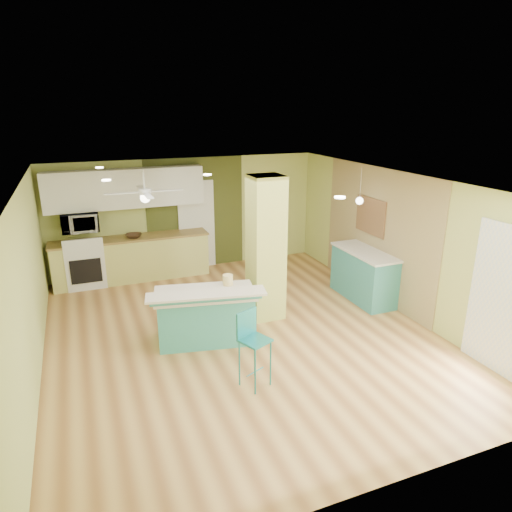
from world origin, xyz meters
The scene contains 23 objects.
floor centered at (0.00, 0.00, -0.01)m, with size 6.00×7.00×0.01m, color #996335.
ceiling centered at (0.00, 0.00, 2.50)m, with size 6.00×7.00×0.01m, color white.
wall_back centered at (0.00, 3.50, 1.25)m, with size 6.00×0.01×2.50m, color #BFCA6C.
wall_front centered at (0.00, -3.50, 1.25)m, with size 6.00×0.01×2.50m, color #BFCA6C.
wall_left centered at (-3.00, 0.00, 1.25)m, with size 0.01×7.00×2.50m, color #BFCA6C.
wall_right centered at (3.00, 0.00, 1.25)m, with size 0.01×7.00×2.50m, color #BFCA6C.
wood_panel centered at (2.99, 0.60, 1.25)m, with size 0.02×3.40×2.50m, color #8F7951.
olive_accent centered at (0.20, 3.49, 1.25)m, with size 2.20×0.02×2.50m, color #454B1E.
interior_door centered at (0.20, 3.46, 1.00)m, with size 0.82×0.05×2.00m, color white.
french_door centered at (2.97, -2.30, 1.05)m, with size 0.04×1.08×2.10m, color white.
column centered at (0.65, 0.50, 1.25)m, with size 0.55×0.55×2.50m, color #BDC059.
kitchen_run centered at (-1.30, 3.20, 0.47)m, with size 3.25×0.63×0.94m.
stove centered at (-2.25, 3.19, 0.46)m, with size 0.76×0.66×1.08m.
upper_cabinets centered at (-1.30, 3.32, 1.95)m, with size 3.20×0.34×0.80m, color white.
microwave centered at (-2.25, 3.20, 1.35)m, with size 0.70×0.48×0.39m, color white.
ceiling_fan centered at (-1.10, 2.00, 2.08)m, with size 1.41×1.41×0.61m.
pendant_lamp centered at (2.65, 0.75, 1.88)m, with size 0.14×0.14×0.69m.
wall_decor centered at (2.96, 0.80, 1.55)m, with size 0.03×0.90×0.70m, color brown.
peninsula centered at (-0.58, 0.02, 0.44)m, with size 1.81×1.24×0.94m.
bar_stool centered at (-0.34, -1.37, 0.70)m, with size 0.46×0.46×1.05m.
side_counter centered at (2.70, 0.50, 0.49)m, with size 0.64×1.50×0.97m.
fruit_bowl centered at (-1.24, 3.13, 0.98)m, with size 0.34×0.34×0.08m, color #3C2718.
canister centered at (-0.14, 0.19, 0.90)m, with size 0.16×0.16×0.17m, color yellow.
Camera 1 is at (-2.25, -6.34, 3.58)m, focal length 32.00 mm.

